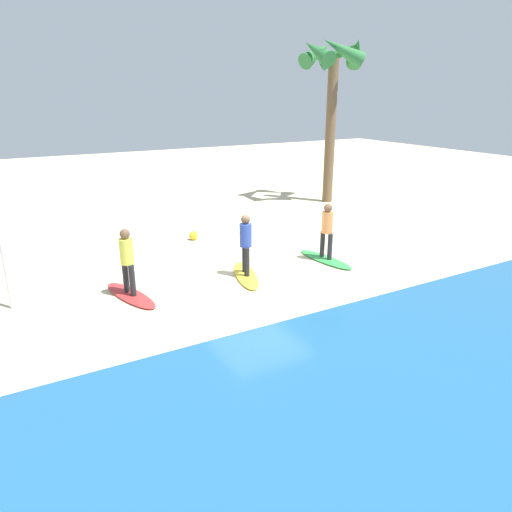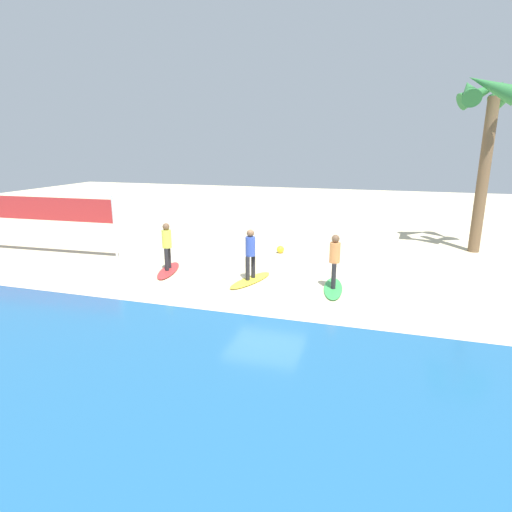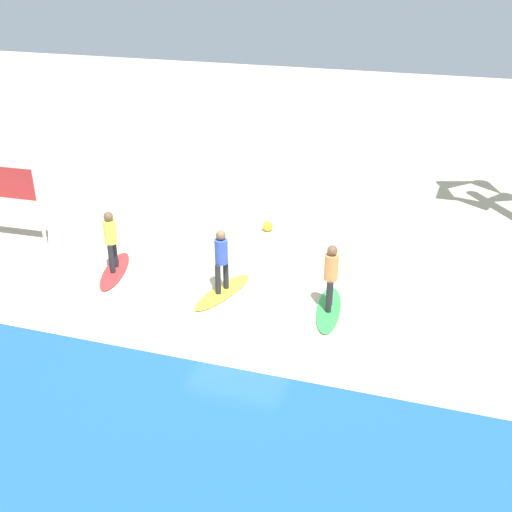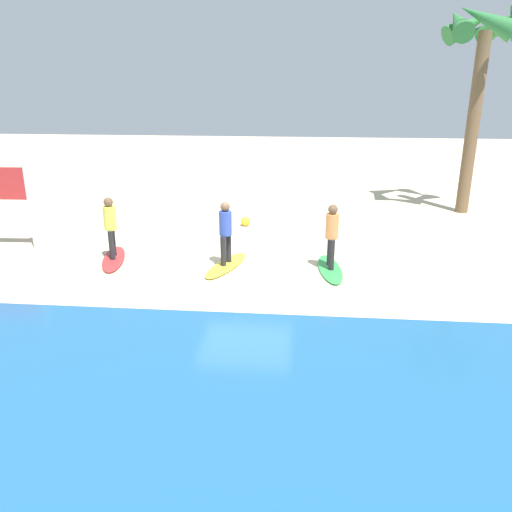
{
  "view_description": "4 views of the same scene",
  "coord_description": "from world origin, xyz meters",
  "px_view_note": "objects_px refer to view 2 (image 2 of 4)",
  "views": [
    {
      "loc": [
        6.13,
        10.71,
        4.74
      ],
      "look_at": [
        0.42,
        0.62,
        0.72
      ],
      "focal_mm": 33.07,
      "sensor_mm": 36.0,
      "label": 1
    },
    {
      "loc": [
        -3.46,
        12.67,
        4.36
      ],
      "look_at": [
        -0.03,
        1.28,
        1.18
      ],
      "focal_mm": 29.57,
      "sensor_mm": 36.0,
      "label": 2
    },
    {
      "loc": [
        -4.13,
        12.5,
        7.85
      ],
      "look_at": [
        -0.45,
        0.38,
        1.3
      ],
      "focal_mm": 43.05,
      "sensor_mm": 36.0,
      "label": 3
    },
    {
      "loc": [
        -1.44,
        12.6,
        4.72
      ],
      "look_at": [
        -0.4,
        1.4,
        0.75
      ],
      "focal_mm": 36.04,
      "sensor_mm": 36.0,
      "label": 4
    }
  ],
  "objects_px": {
    "surfboard_green": "(333,288)",
    "surfboard_red": "(168,270)",
    "surfer_green": "(335,257)",
    "surfer_red": "(167,243)",
    "palm_tree": "(493,109)",
    "surfboard_yellow": "(251,280)",
    "volleyball_net": "(14,210)",
    "beach_ball": "(280,249)",
    "surfer_yellow": "(250,251)"
  },
  "relations": [
    {
      "from": "surfer_green",
      "to": "beach_ball",
      "type": "bearing_deg",
      "value": -56.17
    },
    {
      "from": "surfer_green",
      "to": "surfboard_red",
      "type": "distance_m",
      "value": 5.87
    },
    {
      "from": "surfer_green",
      "to": "surfer_yellow",
      "type": "height_order",
      "value": "same"
    },
    {
      "from": "surfer_green",
      "to": "surfboard_yellow",
      "type": "bearing_deg",
      "value": -0.51
    },
    {
      "from": "surfboard_yellow",
      "to": "beach_ball",
      "type": "xyz_separation_m",
      "value": [
        -0.07,
        -3.88,
        0.11
      ]
    },
    {
      "from": "surfboard_yellow",
      "to": "surfboard_red",
      "type": "bearing_deg",
      "value": -76.53
    },
    {
      "from": "surfboard_red",
      "to": "palm_tree",
      "type": "distance_m",
      "value": 13.7
    },
    {
      "from": "palm_tree",
      "to": "surfboard_yellow",
      "type": "bearing_deg",
      "value": 39.87
    },
    {
      "from": "surfboard_red",
      "to": "volleyball_net",
      "type": "bearing_deg",
      "value": -108.19
    },
    {
      "from": "palm_tree",
      "to": "volleyball_net",
      "type": "bearing_deg",
      "value": 17.67
    },
    {
      "from": "surfer_green",
      "to": "palm_tree",
      "type": "xyz_separation_m",
      "value": [
        -5.05,
        -6.48,
        4.62
      ]
    },
    {
      "from": "surfer_green",
      "to": "beach_ball",
      "type": "xyz_separation_m",
      "value": [
        2.62,
        -3.9,
        -0.89
      ]
    },
    {
      "from": "surfboard_red",
      "to": "surfer_green",
      "type": "bearing_deg",
      "value": 73.85
    },
    {
      "from": "surfer_red",
      "to": "surfer_yellow",
      "type": "bearing_deg",
      "value": 176.06
    },
    {
      "from": "surfboard_red",
      "to": "surfboard_yellow",
      "type": "bearing_deg",
      "value": 72.26
    },
    {
      "from": "surfboard_red",
      "to": "surfer_red",
      "type": "bearing_deg",
      "value": 62.16
    },
    {
      "from": "surfer_red",
      "to": "beach_ball",
      "type": "relative_size",
      "value": 5.41
    },
    {
      "from": "volleyball_net",
      "to": "surfboard_green",
      "type": "bearing_deg",
      "value": 176.53
    },
    {
      "from": "volleyball_net",
      "to": "surfer_red",
      "type": "bearing_deg",
      "value": 175.61
    },
    {
      "from": "surfer_red",
      "to": "beach_ball",
      "type": "height_order",
      "value": "surfer_red"
    },
    {
      "from": "surfboard_red",
      "to": "volleyball_net",
      "type": "height_order",
      "value": "volleyball_net"
    },
    {
      "from": "surfboard_green",
      "to": "palm_tree",
      "type": "xyz_separation_m",
      "value": [
        -5.05,
        -6.48,
        5.62
      ]
    },
    {
      "from": "surfboard_green",
      "to": "surfboard_red",
      "type": "relative_size",
      "value": 1.0
    },
    {
      "from": "surfer_yellow",
      "to": "palm_tree",
      "type": "bearing_deg",
      "value": -140.13
    },
    {
      "from": "surfboard_yellow",
      "to": "volleyball_net",
      "type": "xyz_separation_m",
      "value": [
        10.16,
        -0.76,
        1.74
      ]
    },
    {
      "from": "surfer_green",
      "to": "volleyball_net",
      "type": "height_order",
      "value": "volleyball_net"
    },
    {
      "from": "surfer_red",
      "to": "surfer_green",
      "type": "bearing_deg",
      "value": 177.65
    },
    {
      "from": "surfer_green",
      "to": "surfboard_green",
      "type": "bearing_deg",
      "value": 0.0
    },
    {
      "from": "surfer_yellow",
      "to": "surfboard_red",
      "type": "height_order",
      "value": "surfer_yellow"
    },
    {
      "from": "surfer_green",
      "to": "surfer_red",
      "type": "relative_size",
      "value": 1.0
    },
    {
      "from": "surfer_green",
      "to": "surfer_yellow",
      "type": "xyz_separation_m",
      "value": [
        2.68,
        -0.02,
        0.0
      ]
    },
    {
      "from": "surfboard_yellow",
      "to": "surfboard_red",
      "type": "height_order",
      "value": "same"
    },
    {
      "from": "surfboard_yellow",
      "to": "surfboard_red",
      "type": "relative_size",
      "value": 1.0
    },
    {
      "from": "surfer_green",
      "to": "surfer_red",
      "type": "xyz_separation_m",
      "value": [
        5.78,
        -0.24,
        0.0
      ]
    },
    {
      "from": "surfer_green",
      "to": "palm_tree",
      "type": "relative_size",
      "value": 0.23
    },
    {
      "from": "surfboard_green",
      "to": "surfboard_yellow",
      "type": "distance_m",
      "value": 2.68
    },
    {
      "from": "palm_tree",
      "to": "surfer_red",
      "type": "bearing_deg",
      "value": 29.96
    },
    {
      "from": "surfboard_red",
      "to": "surfer_red",
      "type": "height_order",
      "value": "surfer_red"
    },
    {
      "from": "surfer_green",
      "to": "surfer_yellow",
      "type": "bearing_deg",
      "value": -0.51
    },
    {
      "from": "surfer_yellow",
      "to": "beach_ball",
      "type": "height_order",
      "value": "surfer_yellow"
    },
    {
      "from": "surfboard_yellow",
      "to": "surfer_green",
      "type": "bearing_deg",
      "value": 106.9
    },
    {
      "from": "surfboard_green",
      "to": "surfboard_yellow",
      "type": "bearing_deg",
      "value": -96.28
    },
    {
      "from": "surfer_yellow",
      "to": "palm_tree",
      "type": "height_order",
      "value": "palm_tree"
    },
    {
      "from": "surfer_yellow",
      "to": "palm_tree",
      "type": "relative_size",
      "value": 0.23
    },
    {
      "from": "surfer_yellow",
      "to": "surfer_green",
      "type": "bearing_deg",
      "value": 179.49
    },
    {
      "from": "surfboard_green",
      "to": "surfboard_red",
      "type": "distance_m",
      "value": 5.79
    },
    {
      "from": "volleyball_net",
      "to": "beach_ball",
      "type": "xyz_separation_m",
      "value": [
        -10.23,
        -3.13,
        -1.64
      ]
    },
    {
      "from": "surfboard_green",
      "to": "beach_ball",
      "type": "xyz_separation_m",
      "value": [
        2.62,
        -3.9,
        0.11
      ]
    },
    {
      "from": "surfer_red",
      "to": "volleyball_net",
      "type": "height_order",
      "value": "volleyball_net"
    },
    {
      "from": "surfboard_green",
      "to": "volleyball_net",
      "type": "height_order",
      "value": "volleyball_net"
    }
  ]
}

